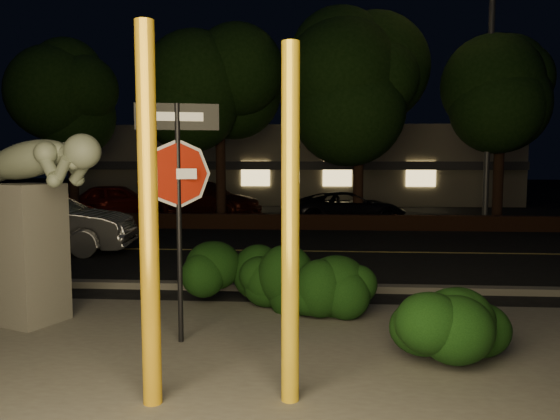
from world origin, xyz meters
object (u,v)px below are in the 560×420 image
object	(u,v)px
streetlight	(484,47)
silver_sedan	(39,223)
parked_car_red	(118,200)
parked_car_darkred	(202,199)
yellow_pole_left	(149,219)
sculpture	(29,209)
signpost	(178,175)
yellow_pole_right	(290,227)
parked_car_dark	(348,208)

from	to	relation	value
streetlight	silver_sedan	distance (m)	15.05
streetlight	parked_car_red	distance (m)	14.90
silver_sedan	parked_car_darkred	world-z (taller)	silver_sedan
parked_car_darkred	streetlight	bearing A→B (deg)	-81.75
yellow_pole_left	sculpture	world-z (taller)	yellow_pole_left
signpost	parked_car_red	xyz separation A→B (m)	(-6.38, 14.82, -1.50)
signpost	parked_car_red	bearing A→B (deg)	98.35
yellow_pole_right	yellow_pole_left	bearing A→B (deg)	-173.26
yellow_pole_right	parked_car_dark	size ratio (longest dim) A/B	0.83
parked_car_red	parked_car_dark	xyz separation A→B (m)	(9.19, -1.76, -0.09)
yellow_pole_right	silver_sedan	distance (m)	10.34
signpost	yellow_pole_right	bearing A→B (deg)	-62.05
signpost	parked_car_darkred	xyz separation A→B (m)	(-2.90, 14.71, -1.43)
signpost	streetlight	xyz separation A→B (m)	(7.33, 12.71, 3.95)
yellow_pole_left	streetlight	bearing A→B (deg)	63.68
yellow_pole_right	streetlight	xyz separation A→B (m)	(5.84, 14.31, 4.39)
yellow_pole_left	signpost	size ratio (longest dim) A/B	1.19
yellow_pole_right	parked_car_darkred	size ratio (longest dim) A/B	0.68
yellow_pole_left	parked_car_dark	bearing A→B (deg)	79.90
parked_car_darkred	parked_car_dark	bearing A→B (deg)	-86.85
streetlight	parked_car_darkred	size ratio (longest dim) A/B	2.04
silver_sedan	parked_car_red	xyz separation A→B (m)	(-1.21, 8.56, -0.09)
yellow_pole_right	parked_car_red	world-z (taller)	yellow_pole_right
signpost	parked_car_darkred	bearing A→B (deg)	86.21
streetlight	parked_car_red	bearing A→B (deg)	175.92
yellow_pole_right	parked_car_dark	distance (m)	14.76
silver_sedan	parked_car_darkred	distance (m)	8.76
yellow_pole_right	parked_car_red	xyz separation A→B (m)	(-7.87, 16.42, -1.05)
sculpture	parked_car_dark	xyz separation A→B (m)	(5.13, 12.38, -1.08)
yellow_pole_left	parked_car_dark	xyz separation A→B (m)	(2.64, 14.81, -1.23)
signpost	parked_car_darkred	world-z (taller)	signpost
sculpture	yellow_pole_right	bearing A→B (deg)	-9.01
streetlight	parked_car_red	xyz separation A→B (m)	(-13.71, 2.11, -5.45)
silver_sedan	yellow_pole_left	bearing A→B (deg)	-152.10
yellow_pole_left	parked_car_darkred	world-z (taller)	yellow_pole_left
sculpture	streetlight	xyz separation A→B (m)	(9.65, 12.03, 4.45)
yellow_pole_left	parked_car_darkred	size ratio (longest dim) A/B	0.72
sculpture	parked_car_darkred	xyz separation A→B (m)	(-0.58, 14.04, -0.93)
yellow_pole_right	parked_car_darkred	world-z (taller)	yellow_pole_right
parked_car_red	parked_car_darkred	size ratio (longest dim) A/B	0.78
signpost	sculpture	size ratio (longest dim) A/B	1.13
streetlight	parked_car_red	size ratio (longest dim) A/B	2.63
parked_car_red	yellow_pole_left	bearing A→B (deg)	-170.44
signpost	parked_car_red	size ratio (longest dim) A/B	0.78
sculpture	parked_car_darkred	world-z (taller)	sculpture
yellow_pole_left	sculpture	bearing A→B (deg)	135.69
signpost	streetlight	size ratio (longest dim) A/B	0.30
yellow_pole_right	silver_sedan	world-z (taller)	yellow_pole_right
signpost	silver_sedan	xyz separation A→B (m)	(-5.17, 6.26, -1.41)
yellow_pole_left	parked_car_red	xyz separation A→B (m)	(-6.55, 16.58, -1.14)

